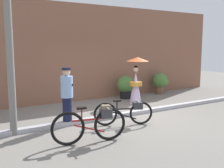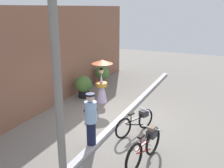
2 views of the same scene
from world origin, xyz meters
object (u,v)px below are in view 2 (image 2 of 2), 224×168
object	(u,v)px
bicycle_near_officer	(145,146)
potted_plant_by_door	(84,86)
person_officer	(91,120)
bicycle_far_side	(136,121)
person_with_parasol	(102,80)
potted_plant_small	(103,74)
utility_pole	(57,80)

from	to	relation	value
bicycle_near_officer	potted_plant_by_door	xyz separation A→B (m)	(3.63, 3.95, 0.09)
person_officer	potted_plant_by_door	world-z (taller)	person_officer
bicycle_far_side	person_with_parasol	xyz separation A→B (m)	(2.00, 2.24, 0.56)
potted_plant_by_door	potted_plant_small	size ratio (longest dim) A/B	0.99
person_officer	potted_plant_small	size ratio (longest dim) A/B	1.65
bicycle_near_officer	bicycle_far_side	distance (m)	1.62
person_with_parasol	potted_plant_by_door	world-z (taller)	person_with_parasol
bicycle_far_side	bicycle_near_officer	bearing A→B (deg)	-152.80
bicycle_near_officer	potted_plant_by_door	distance (m)	5.37
person_with_parasol	bicycle_near_officer	bearing A→B (deg)	-139.11
potted_plant_by_door	utility_pole	size ratio (longest dim) A/B	0.20
bicycle_near_officer	person_officer	size ratio (longest dim) A/B	1.08
person_officer	utility_pole	size ratio (longest dim) A/B	0.34
potted_plant_by_door	utility_pole	bearing A→B (deg)	-154.43
bicycle_far_side	potted_plant_small	world-z (taller)	potted_plant_small
bicycle_far_side	potted_plant_small	xyz separation A→B (m)	(4.21, 3.30, 0.19)
person_officer	bicycle_near_officer	bearing A→B (deg)	-90.74
potted_plant_by_door	utility_pole	xyz separation A→B (m)	(-5.09, -2.43, 1.86)
bicycle_near_officer	bicycle_far_side	size ratio (longest dim) A/B	1.12
bicycle_far_side	potted_plant_small	distance (m)	5.35
person_with_parasol	potted_plant_small	size ratio (longest dim) A/B	1.82
person_officer	potted_plant_by_door	bearing A→B (deg)	33.20
person_officer	utility_pole	bearing A→B (deg)	-177.36
bicycle_near_officer	person_officer	world-z (taller)	person_officer
person_with_parasol	potted_plant_by_door	xyz separation A→B (m)	(0.19, 0.96, -0.40)
person_officer	potted_plant_small	bearing A→B (deg)	23.59
person_with_parasol	person_officer	bearing A→B (deg)	-157.78
potted_plant_by_door	potted_plant_small	distance (m)	2.02
person_with_parasol	potted_plant_by_door	distance (m)	1.06
utility_pole	potted_plant_by_door	bearing A→B (deg)	25.57
person_with_parasol	potted_plant_small	world-z (taller)	person_with_parasol
potted_plant_by_door	bicycle_near_officer	bearing A→B (deg)	-132.62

